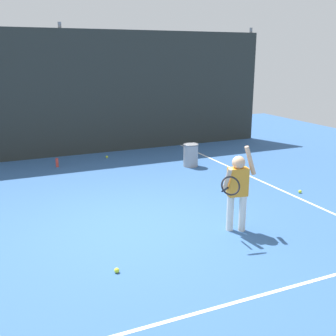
{
  "coord_description": "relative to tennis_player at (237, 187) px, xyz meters",
  "views": [
    {
      "loc": [
        -1.94,
        -5.8,
        2.67
      ],
      "look_at": [
        0.73,
        0.21,
        0.85
      ],
      "focal_mm": 43.91,
      "sensor_mm": 36.0,
      "label": 1
    }
  ],
  "objects": [
    {
      "name": "court_line_baseline",
      "position": [
        -1.44,
        -1.65,
        -0.72
      ],
      "size": [
        9.0,
        0.05,
        0.0
      ],
      "primitive_type": "cube",
      "color": "white",
      "rests_on": "ground"
    },
    {
      "name": "fence_post_1",
      "position": [
        -1.44,
        6.16,
        1.01
      ],
      "size": [
        0.09,
        0.09,
        3.47
      ],
      "primitive_type": "cylinder",
      "color": "slate",
      "rests_on": "ground"
    },
    {
      "name": "tennis_ball_1",
      "position": [
        2.18,
        1.02,
        -0.69
      ],
      "size": [
        0.07,
        0.07,
        0.07
      ],
      "primitive_type": "sphere",
      "color": "#CCE033",
      "rests_on": "ground"
    },
    {
      "name": "back_fence_windscreen",
      "position": [
        -1.44,
        6.1,
        0.93
      ],
      "size": [
        11.94,
        0.08,
        3.32
      ],
      "primitive_type": "cube",
      "color": "#282D2B",
      "rests_on": "ground"
    },
    {
      "name": "fence_post_2",
      "position": [
        4.38,
        6.16,
        1.01
      ],
      "size": [
        0.09,
        0.09,
        3.47
      ],
      "primitive_type": "cylinder",
      "color": "slate",
      "rests_on": "ground"
    },
    {
      "name": "tennis_ball_4",
      "position": [
        1.23,
        4.19,
        -0.69
      ],
      "size": [
        0.07,
        0.07,
        0.07
      ],
      "primitive_type": "sphere",
      "color": "#CCE033",
      "rests_on": "ground"
    },
    {
      "name": "ball_hopper",
      "position": [
        1.12,
        3.74,
        -0.44
      ],
      "size": [
        0.38,
        0.38,
        0.56
      ],
      "color": "gray",
      "rests_on": "ground"
    },
    {
      "name": "court_line_sideline",
      "position": [
        1.96,
        1.79,
        -0.72
      ],
      "size": [
        0.05,
        9.0,
        0.0
      ],
      "primitive_type": "cube",
      "color": "white",
      "rests_on": "ground"
    },
    {
      "name": "water_bottle",
      "position": [
        -1.92,
        5.0,
        -0.62
      ],
      "size": [
        0.07,
        0.07,
        0.22
      ],
      "primitive_type": "cylinder",
      "color": "#D83F33",
      "rests_on": "ground"
    },
    {
      "name": "tennis_ball_5",
      "position": [
        -2.08,
        -0.48,
        -0.69
      ],
      "size": [
        0.07,
        0.07,
        0.07
      ],
      "primitive_type": "sphere",
      "color": "#CCE033",
      "rests_on": "ground"
    },
    {
      "name": "tennis_player",
      "position": [
        0.0,
        0.0,
        0.0
      ],
      "size": [
        0.8,
        0.57,
        1.35
      ],
      "rotation": [
        0.0,
        0.0,
        -0.2
      ],
      "color": "silver",
      "rests_on": "ground"
    },
    {
      "name": "tennis_ball_0",
      "position": [
        -0.56,
        5.37,
        -0.69
      ],
      "size": [
        0.07,
        0.07,
        0.07
      ],
      "primitive_type": "sphere",
      "color": "#CCE033",
      "rests_on": "ground"
    },
    {
      "name": "ground_plane",
      "position": [
        -1.44,
        0.79,
        -0.73
      ],
      "size": [
        20.0,
        20.0,
        0.0
      ],
      "primitive_type": "plane",
      "color": "#335B93"
    }
  ]
}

